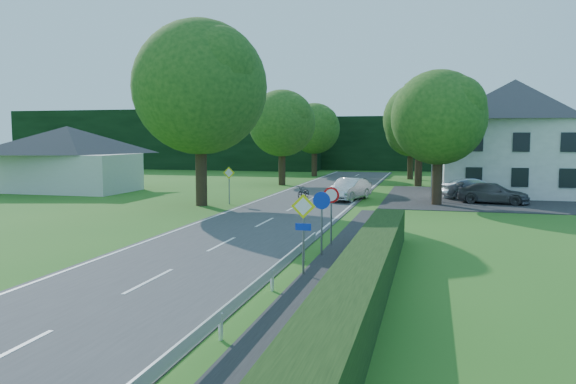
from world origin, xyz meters
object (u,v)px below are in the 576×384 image
(moving_car, at_px, (349,189))
(parked_car_grey, at_px, (493,193))
(streetlight, at_px, (431,135))
(parasol, at_px, (472,182))
(motorcycle, at_px, (304,192))
(parked_car_silver_b, at_px, (539,188))
(parked_car_silver_a, at_px, (472,188))
(parked_car_red, at_px, (475,187))

(moving_car, distance_m, parked_car_grey, 9.39)
(streetlight, height_order, parasol, streetlight)
(moving_car, xyz_separation_m, motorcycle, (-3.30, 0.45, -0.31))
(streetlight, distance_m, motorcycle, 9.55)
(parked_car_silver_b, height_order, parasol, parasol)
(parked_car_silver_a, bearing_deg, streetlight, 107.20)
(motorcycle, relative_size, parked_car_red, 0.36)
(parked_car_red, height_order, parasol, parasol)
(streetlight, bearing_deg, motorcycle, -176.76)
(moving_car, xyz_separation_m, parked_car_silver_a, (8.21, 3.37, -0.03))
(parked_car_red, relative_size, parasol, 2.17)
(motorcycle, bearing_deg, parked_car_silver_b, 29.37)
(motorcycle, bearing_deg, streetlight, 17.09)
(motorcycle, distance_m, parked_car_silver_b, 16.78)
(motorcycle, distance_m, parked_car_red, 12.29)
(streetlight, distance_m, parasol, 6.80)
(streetlight, xyz_separation_m, motorcycle, (-8.66, -0.49, -3.99))
(parked_car_red, bearing_deg, parked_car_grey, -170.48)
(motorcycle, xyz_separation_m, parked_car_red, (11.78, 3.49, 0.34))
(moving_car, height_order, parked_car_grey, moving_car)
(streetlight, distance_m, parked_car_silver_a, 5.27)
(parked_car_grey, bearing_deg, parked_car_red, 25.18)
(parked_car_silver_a, relative_size, parked_car_grey, 0.97)
(streetlight, height_order, parked_car_silver_b, streetlight)
(parked_car_silver_a, bearing_deg, motorcycle, 80.92)
(parked_car_grey, height_order, parasol, parasol)
(parked_car_silver_b, bearing_deg, parked_car_red, 84.28)
(streetlight, bearing_deg, moving_car, -170.10)
(parked_car_silver_a, bearing_deg, parked_car_grey, 178.81)
(parked_car_red, bearing_deg, streetlight, 128.77)
(moving_car, relative_size, parked_car_red, 1.00)
(parked_car_grey, bearing_deg, parked_car_silver_a, 32.67)
(parked_car_grey, xyz_separation_m, parked_car_silver_b, (3.50, 4.42, 0.01))
(parasol, bearing_deg, parked_car_grey, -79.64)
(streetlight, height_order, parked_car_red, streetlight)
(parked_car_silver_b, bearing_deg, streetlight, 99.50)
(moving_car, height_order, parked_car_silver_b, moving_car)
(parked_car_silver_a, distance_m, parked_car_grey, 3.08)
(parked_car_red, distance_m, parked_car_silver_a, 0.63)
(motorcycle, bearing_deg, moving_car, 6.16)
(moving_car, bearing_deg, parasol, 50.12)
(parasol, bearing_deg, motorcycle, -154.83)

